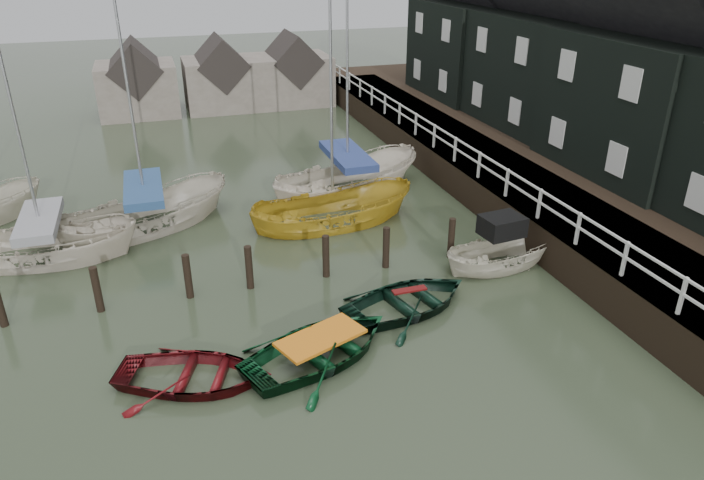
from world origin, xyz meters
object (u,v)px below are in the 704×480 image
object	(u,v)px
sailboat_c	(333,222)
sailboat_d	(348,191)
sailboat_a	(48,257)
rowboat_green	(321,358)
motorboat	(501,263)
rowboat_red	(195,383)
rowboat_dkgreen	(408,309)
sailboat_b	(149,226)

from	to	relation	value
sailboat_c	sailboat_d	world-z (taller)	sailboat_d
sailboat_a	rowboat_green	bearing A→B (deg)	-129.94
motorboat	sailboat_c	bearing A→B (deg)	34.29
rowboat_red	sailboat_a	xyz separation A→B (m)	(-4.08, 8.10, 0.07)
rowboat_green	sailboat_a	distance (m)	10.83
rowboat_dkgreen	sailboat_d	xyz separation A→B (m)	(1.10, 9.33, 0.06)
rowboat_green	sailboat_c	size ratio (longest dim) A/B	0.37
rowboat_red	sailboat_b	distance (m)	9.76
sailboat_b	sailboat_c	bearing A→B (deg)	-128.06
rowboat_green	motorboat	distance (m)	7.52
motorboat	sailboat_d	xyz separation A→B (m)	(-2.78, 7.80, -0.04)
rowboat_dkgreen	rowboat_green	bearing A→B (deg)	102.50
rowboat_red	sailboat_b	world-z (taller)	sailboat_b
sailboat_a	sailboat_c	world-z (taller)	sailboat_c
sailboat_b	sailboat_d	distance (m)	8.13
rowboat_red	rowboat_green	distance (m)	3.14
rowboat_dkgreen	sailboat_c	size ratio (longest dim) A/B	0.35
sailboat_c	sailboat_d	bearing A→B (deg)	-30.92
rowboat_dkgreen	sailboat_b	xyz separation A→B (m)	(-6.95, 8.19, 0.06)
sailboat_b	motorboat	bearing A→B (deg)	-145.24
rowboat_green	sailboat_d	size ratio (longest dim) A/B	0.36
motorboat	sailboat_b	distance (m)	12.71
rowboat_dkgreen	rowboat_red	bearing A→B (deg)	90.07
rowboat_red	sailboat_b	bearing A→B (deg)	25.81
sailboat_d	rowboat_red	bearing A→B (deg)	129.31
rowboat_red	motorboat	size ratio (longest dim) A/B	0.87
rowboat_green	sailboat_b	distance (m)	10.46
rowboat_red	sailboat_b	xyz separation A→B (m)	(-0.80, 9.72, 0.06)
sailboat_c	motorboat	bearing A→B (deg)	-143.01
sailboat_c	sailboat_d	xyz separation A→B (m)	(1.47, 2.83, 0.05)
sailboat_b	sailboat_c	distance (m)	6.80
rowboat_red	motorboat	bearing A→B (deg)	-51.91
rowboat_green	motorboat	bearing A→B (deg)	-87.88
rowboat_green	motorboat	xyz separation A→B (m)	(6.89, 3.02, 0.10)
motorboat	sailboat_b	xyz separation A→B (m)	(-10.83, 6.67, -0.04)
rowboat_dkgreen	motorboat	xyz separation A→B (m)	(3.88, 1.53, 0.10)
sailboat_a	sailboat_c	distance (m)	9.86
rowboat_dkgreen	sailboat_a	size ratio (longest dim) A/B	0.36
motorboat	sailboat_b	world-z (taller)	sailboat_b
sailboat_b	sailboat_d	world-z (taller)	sailboat_b
motorboat	sailboat_a	world-z (taller)	sailboat_a
rowboat_red	sailboat_a	size ratio (longest dim) A/B	0.33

